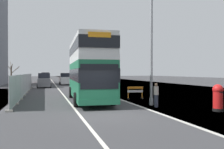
{
  "coord_description": "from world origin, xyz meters",
  "views": [
    {
      "loc": [
        -2.95,
        -12.89,
        2.37
      ],
      "look_at": [
        1.95,
        4.72,
        2.2
      ],
      "focal_mm": 38.64,
      "sensor_mm": 36.0,
      "label": 1
    }
  ],
  "objects_px": {
    "lamppost_foreground": "(151,49)",
    "car_far_side": "(46,78)",
    "car_oncoming_near": "(44,81)",
    "car_receding_mid": "(65,79)",
    "double_decker_bus": "(89,69)",
    "pedestrian_at_kerb": "(156,95)",
    "roadworks_barrier": "(135,91)",
    "car_receding_far": "(45,78)",
    "red_pillar_postbox": "(218,96)"
  },
  "relations": [
    {
      "from": "car_far_side",
      "to": "roadworks_barrier",
      "type": "bearing_deg",
      "value": -79.46
    },
    {
      "from": "car_receding_far",
      "to": "pedestrian_at_kerb",
      "type": "bearing_deg",
      "value": -79.35
    },
    {
      "from": "car_receding_mid",
      "to": "car_receding_far",
      "type": "height_order",
      "value": "car_receding_far"
    },
    {
      "from": "car_far_side",
      "to": "pedestrian_at_kerb",
      "type": "bearing_deg",
      "value": -81.13
    },
    {
      "from": "car_oncoming_near",
      "to": "car_receding_mid",
      "type": "bearing_deg",
      "value": 64.01
    },
    {
      "from": "lamppost_foreground",
      "to": "car_receding_far",
      "type": "distance_m",
      "value": 38.31
    },
    {
      "from": "double_decker_bus",
      "to": "lamppost_foreground",
      "type": "bearing_deg",
      "value": -44.2
    },
    {
      "from": "double_decker_bus",
      "to": "red_pillar_postbox",
      "type": "xyz_separation_m",
      "value": [
        6.64,
        -7.32,
        -1.76
      ]
    },
    {
      "from": "car_oncoming_near",
      "to": "car_receding_far",
      "type": "relative_size",
      "value": 0.91
    },
    {
      "from": "car_oncoming_near",
      "to": "car_receding_mid",
      "type": "height_order",
      "value": "car_oncoming_near"
    },
    {
      "from": "pedestrian_at_kerb",
      "to": "roadworks_barrier",
      "type": "bearing_deg",
      "value": 85.1
    },
    {
      "from": "double_decker_bus",
      "to": "car_oncoming_near",
      "type": "distance_m",
      "value": 19.6
    },
    {
      "from": "roadworks_barrier",
      "to": "car_far_side",
      "type": "distance_m",
      "value": 41.56
    },
    {
      "from": "car_receding_far",
      "to": "pedestrian_at_kerb",
      "type": "xyz_separation_m",
      "value": [
        7.22,
        -38.42,
        -0.24
      ]
    },
    {
      "from": "roadworks_barrier",
      "to": "car_oncoming_near",
      "type": "height_order",
      "value": "car_oncoming_near"
    },
    {
      "from": "lamppost_foreground",
      "to": "car_far_side",
      "type": "height_order",
      "value": "lamppost_foreground"
    },
    {
      "from": "roadworks_barrier",
      "to": "lamppost_foreground",
      "type": "bearing_deg",
      "value": -94.86
    },
    {
      "from": "red_pillar_postbox",
      "to": "car_receding_far",
      "type": "bearing_deg",
      "value": 103.78
    },
    {
      "from": "car_receding_mid",
      "to": "car_far_side",
      "type": "relative_size",
      "value": 0.94
    },
    {
      "from": "double_decker_bus",
      "to": "roadworks_barrier",
      "type": "height_order",
      "value": "double_decker_bus"
    },
    {
      "from": "double_decker_bus",
      "to": "pedestrian_at_kerb",
      "type": "height_order",
      "value": "double_decker_bus"
    },
    {
      "from": "double_decker_bus",
      "to": "car_oncoming_near",
      "type": "xyz_separation_m",
      "value": [
        -3.62,
        19.19,
        -1.62
      ]
    },
    {
      "from": "roadworks_barrier",
      "to": "car_far_side",
      "type": "bearing_deg",
      "value": 100.54
    },
    {
      "from": "double_decker_bus",
      "to": "roadworks_barrier",
      "type": "relative_size",
      "value": 7.4
    },
    {
      "from": "car_receding_mid",
      "to": "pedestrian_at_kerb",
      "type": "relative_size",
      "value": 2.34
    },
    {
      "from": "pedestrian_at_kerb",
      "to": "double_decker_bus",
      "type": "bearing_deg",
      "value": 128.89
    },
    {
      "from": "double_decker_bus",
      "to": "pedestrian_at_kerb",
      "type": "relative_size",
      "value": 6.52
    },
    {
      "from": "pedestrian_at_kerb",
      "to": "car_receding_far",
      "type": "bearing_deg",
      "value": 100.65
    },
    {
      "from": "roadworks_barrier",
      "to": "car_receding_far",
      "type": "relative_size",
      "value": 0.31
    },
    {
      "from": "red_pillar_postbox",
      "to": "roadworks_barrier",
      "type": "relative_size",
      "value": 1.14
    },
    {
      "from": "pedestrian_at_kerb",
      "to": "red_pillar_postbox",
      "type": "bearing_deg",
      "value": -42.56
    },
    {
      "from": "car_oncoming_near",
      "to": "car_receding_far",
      "type": "xyz_separation_m",
      "value": [
        0.19,
        14.52,
        0.02
      ]
    },
    {
      "from": "roadworks_barrier",
      "to": "car_receding_mid",
      "type": "bearing_deg",
      "value": 98.61
    },
    {
      "from": "car_oncoming_near",
      "to": "lamppost_foreground",
      "type": "bearing_deg",
      "value": -71.92
    },
    {
      "from": "car_receding_far",
      "to": "car_receding_mid",
      "type": "bearing_deg",
      "value": -61.68
    },
    {
      "from": "double_decker_bus",
      "to": "car_far_side",
      "type": "distance_m",
      "value": 41.36
    },
    {
      "from": "car_receding_far",
      "to": "double_decker_bus",
      "type": "bearing_deg",
      "value": -84.2
    },
    {
      "from": "red_pillar_postbox",
      "to": "pedestrian_at_kerb",
      "type": "height_order",
      "value": "same"
    },
    {
      "from": "red_pillar_postbox",
      "to": "car_far_side",
      "type": "bearing_deg",
      "value": 101.66
    },
    {
      "from": "roadworks_barrier",
      "to": "car_oncoming_near",
      "type": "distance_m",
      "value": 20.43
    },
    {
      "from": "red_pillar_postbox",
      "to": "roadworks_barrier",
      "type": "distance_m",
      "value": 8.02
    },
    {
      "from": "lamppost_foreground",
      "to": "car_receding_far",
      "type": "height_order",
      "value": "lamppost_foreground"
    },
    {
      "from": "car_receding_far",
      "to": "car_far_side",
      "type": "relative_size",
      "value": 1.13
    },
    {
      "from": "red_pillar_postbox",
      "to": "lamppost_foreground",
      "type": "bearing_deg",
      "value": 127.9
    },
    {
      "from": "double_decker_bus",
      "to": "lamppost_foreground",
      "type": "relative_size",
      "value": 1.25
    },
    {
      "from": "car_receding_mid",
      "to": "pedestrian_at_kerb",
      "type": "xyz_separation_m",
      "value": [
        3.61,
        -31.71,
        -0.22
      ]
    },
    {
      "from": "lamppost_foreground",
      "to": "double_decker_bus",
      "type": "bearing_deg",
      "value": 135.8
    },
    {
      "from": "roadworks_barrier",
      "to": "car_receding_far",
      "type": "distance_m",
      "value": 34.25
    },
    {
      "from": "roadworks_barrier",
      "to": "car_receding_mid",
      "type": "relative_size",
      "value": 0.38
    },
    {
      "from": "lamppost_foreground",
      "to": "car_oncoming_near",
      "type": "bearing_deg",
      "value": 108.08
    }
  ]
}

